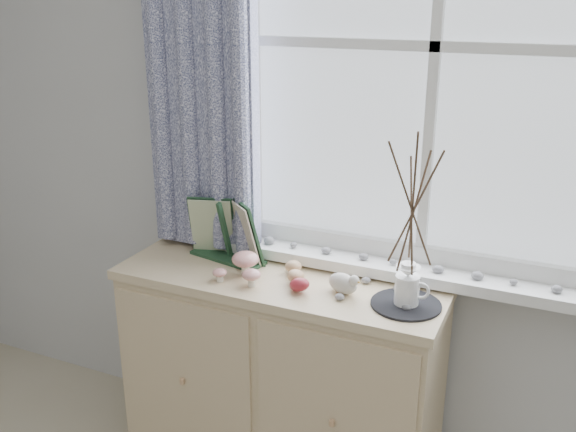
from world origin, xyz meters
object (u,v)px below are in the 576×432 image
at_px(botanical_book, 223,231).
at_px(twig_pitcher, 413,205).
at_px(sideboard, 281,377).
at_px(toadstool_cluster, 244,265).

bearing_deg(botanical_book, twig_pitcher, 6.27).
relative_size(sideboard, botanical_book, 3.39).
bearing_deg(sideboard, toadstool_cluster, -146.03).
distance_m(toadstool_cluster, twig_pitcher, 0.65).
distance_m(botanical_book, twig_pitcher, 0.75).
distance_m(sideboard, twig_pitcher, 0.90).
bearing_deg(twig_pitcher, sideboard, 166.66).
height_order(sideboard, twig_pitcher, twig_pitcher).
relative_size(sideboard, toadstool_cluster, 6.71).
height_order(botanical_book, twig_pitcher, twig_pitcher).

